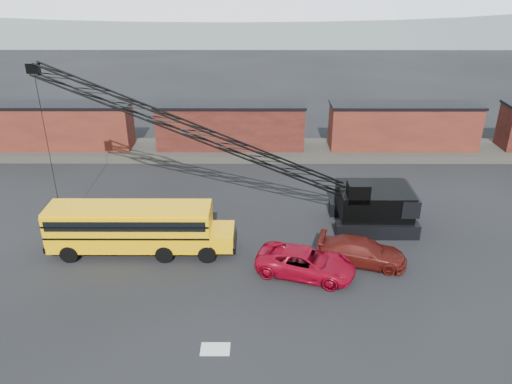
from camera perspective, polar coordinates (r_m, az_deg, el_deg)
ground at (r=28.10m, az=-5.08°, el=-11.90°), size 160.00×160.00×0.00m
gravel_berm at (r=47.34m, az=-2.88°, el=4.78°), size 120.00×5.00×0.70m
boxcar_west_near at (r=50.03m, az=-21.71°, el=7.05°), size 13.70×3.10×4.17m
boxcar_mid at (r=46.55m, az=-2.94°, el=7.56°), size 13.70×3.10×4.17m
boxcar_east_near at (r=48.40m, az=16.50°, el=7.24°), size 13.70×3.10×4.17m
snow_patch at (r=25.00m, az=-4.68°, el=-17.45°), size 1.40×0.90×0.02m
school_bus at (r=31.81m, az=-13.55°, el=-3.90°), size 11.65×2.65×3.19m
red_pickup at (r=29.49m, az=5.72°, el=-8.02°), size 6.29×4.28×1.60m
maroon_suv at (r=31.07m, az=12.02°, el=-6.68°), size 5.72×3.55×1.55m
crawler_crane at (r=32.33m, az=-3.90°, el=5.68°), size 24.60×4.20×11.43m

